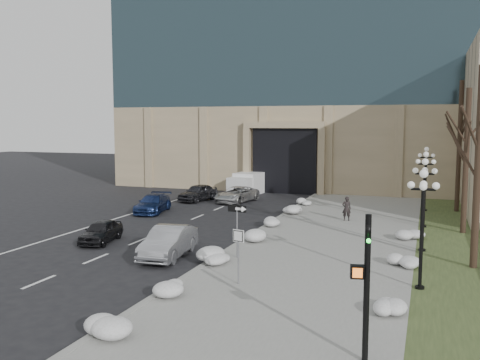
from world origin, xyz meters
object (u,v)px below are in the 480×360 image
Objects in this scene: lamppost_b at (424,192)px; car_c at (153,204)px; box_truck at (251,183)px; car_b at (169,242)px; car_e at (198,193)px; car_d at (237,194)px; traffic_signal at (365,292)px; lamppost_c at (425,179)px; car_a at (101,231)px; keep_sign at (238,245)px; lamppost_d at (426,170)px; one_way_sign at (240,215)px; pedestrian at (347,209)px; lamppost_a at (422,213)px.

car_c is at bearing 161.61° from lamppost_b.
box_truck is at bearing 129.06° from lamppost_b.
car_e is (-6.25, 17.58, -0.05)m from car_b.
car_d is 29.84m from traffic_signal.
car_b reaches higher than car_c.
lamppost_c reaches higher than car_b.
car_d is 19.66m from lamppost_b.
car_e is 0.99× the size of traffic_signal.
car_c is 1.08× the size of traffic_signal.
lamppost_b is (16.60, 3.37, 2.46)m from car_a.
car_c is 0.94× the size of lamppost_c.
keep_sign is (11.04, -20.89, 1.01)m from car_e.
lamppost_d is (16.60, 16.37, 2.46)m from car_a.
one_way_sign is 0.64× the size of traffic_signal.
car_d is 1.74× the size of one_way_sign.
car_a is 16.44m from car_d.
pedestrian is at bearing 95.61° from keep_sign.
traffic_signal reaches higher than car_c.
pedestrian is (9.80, -5.96, 0.28)m from car_d.
pedestrian reaches higher than car_a.
car_c is 13.88m from pedestrian.
car_c is 2.81× the size of pedestrian.
car_d is at bearing 93.11° from car_b.
car_e is (-3.29, -0.42, 0.06)m from car_d.
traffic_signal reaches higher than one_way_sign.
car_b is 13.55m from traffic_signal.
lamppost_b is at bearing 72.26° from traffic_signal.
car_e is 1.56× the size of one_way_sign.
keep_sign is 0.49× the size of lamppost_d.
box_truck reaches higher than pedestrian.
keep_sign reaches higher than car_a.
car_d is 0.96× the size of lamppost_d.
car_c is 7.87m from car_d.
keep_sign reaches higher than car_c.
car_e reaches higher than car_a.
car_c is at bearing -159.97° from lamppost_d.
one_way_sign is (-3.36, -11.44, 1.26)m from pedestrian.
lamppost_a reaches higher than one_way_sign.
lamppost_a is (15.25, -25.29, 2.14)m from box_truck.
box_truck is 1.32× the size of lamppost_c.
lamppost_a is at bearing 28.44° from keep_sign.
keep_sign is at bearing -37.79° from car_a.
lamppost_a reaches higher than car_b.
one_way_sign is 11.54m from traffic_signal.
car_b is 1.02× the size of car_c.
car_a is 0.75× the size of lamppost_d.
traffic_signal is at bearing -44.89° from car_a.
car_a is 0.87× the size of car_e.
lamppost_b reaches higher than traffic_signal.
car_d is 0.96× the size of lamppost_a.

